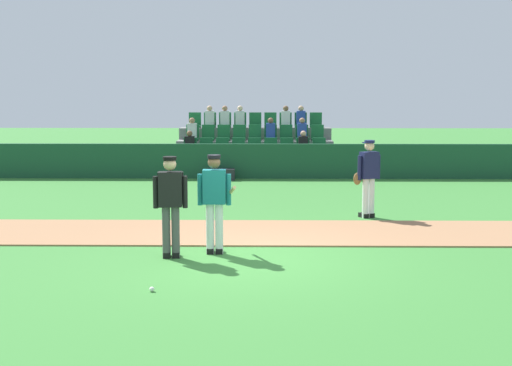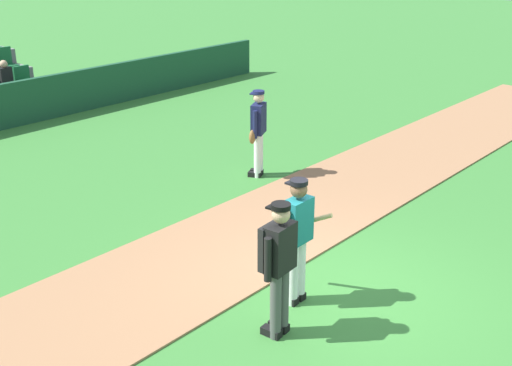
{
  "view_description": "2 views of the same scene",
  "coord_description": "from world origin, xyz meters",
  "px_view_note": "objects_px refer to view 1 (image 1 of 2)",
  "views": [
    {
      "loc": [
        0.39,
        -11.62,
        2.9
      ],
      "look_at": [
        0.2,
        1.79,
        1.07
      ],
      "focal_mm": 48.62,
      "sensor_mm": 36.0,
      "label": 1
    },
    {
      "loc": [
        -6.46,
        -4.2,
        4.68
      ],
      "look_at": [
        0.57,
        2.04,
        0.95
      ],
      "focal_mm": 45.22,
      "sensor_mm": 36.0,
      "label": 2
    }
  ],
  "objects_px": {
    "batter_teal_jersey": "(215,200)",
    "runner_navy_jersey": "(368,176)",
    "umpire_home_plate": "(170,201)",
    "baseball": "(152,289)",
    "equipment_bag": "(221,174)"
  },
  "relations": [
    {
      "from": "batter_teal_jersey",
      "to": "baseball",
      "type": "height_order",
      "value": "batter_teal_jersey"
    },
    {
      "from": "batter_teal_jersey",
      "to": "runner_navy_jersey",
      "type": "relative_size",
      "value": 1.0
    },
    {
      "from": "runner_navy_jersey",
      "to": "baseball",
      "type": "xyz_separation_m",
      "value": [
        -3.94,
        -5.84,
        -0.93
      ]
    },
    {
      "from": "umpire_home_plate",
      "to": "equipment_bag",
      "type": "bearing_deg",
      "value": 88.96
    },
    {
      "from": "umpire_home_plate",
      "to": "runner_navy_jersey",
      "type": "distance_m",
      "value": 5.47
    },
    {
      "from": "batter_teal_jersey",
      "to": "runner_navy_jersey",
      "type": "bearing_deg",
      "value": 47.61
    },
    {
      "from": "umpire_home_plate",
      "to": "baseball",
      "type": "bearing_deg",
      "value": -90.15
    },
    {
      "from": "batter_teal_jersey",
      "to": "umpire_home_plate",
      "type": "distance_m",
      "value": 0.8
    },
    {
      "from": "batter_teal_jersey",
      "to": "equipment_bag",
      "type": "height_order",
      "value": "batter_teal_jersey"
    },
    {
      "from": "umpire_home_plate",
      "to": "baseball",
      "type": "distance_m",
      "value": 2.26
    },
    {
      "from": "baseball",
      "to": "equipment_bag",
      "type": "bearing_deg",
      "value": 89.11
    },
    {
      "from": "batter_teal_jersey",
      "to": "equipment_bag",
      "type": "xyz_separation_m",
      "value": [
        -0.55,
        9.98,
        -0.79
      ]
    },
    {
      "from": "umpire_home_plate",
      "to": "runner_navy_jersey",
      "type": "relative_size",
      "value": 1.0
    },
    {
      "from": "umpire_home_plate",
      "to": "runner_navy_jersey",
      "type": "bearing_deg",
      "value": 43.98
    },
    {
      "from": "equipment_bag",
      "to": "batter_teal_jersey",
      "type": "bearing_deg",
      "value": -86.84
    }
  ]
}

